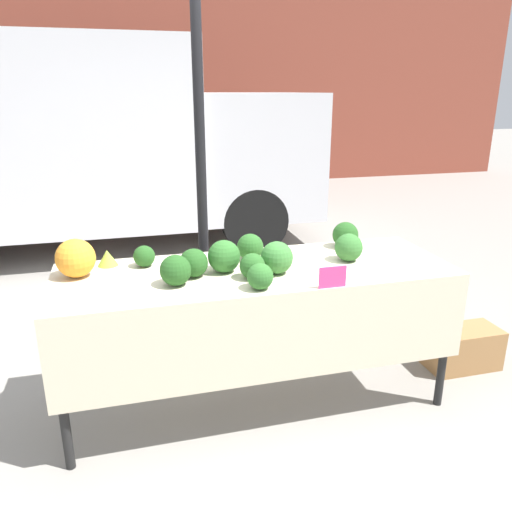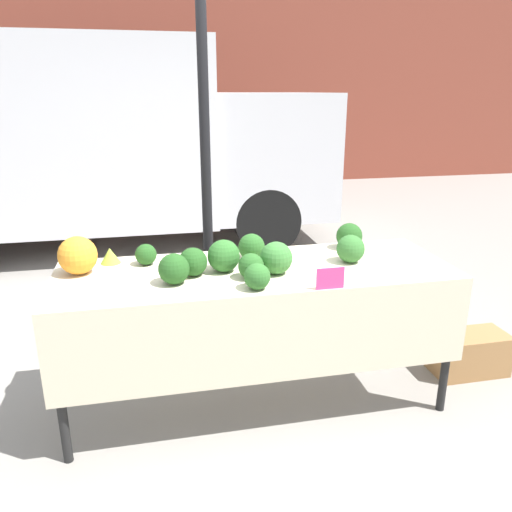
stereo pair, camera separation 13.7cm
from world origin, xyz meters
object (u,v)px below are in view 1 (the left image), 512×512
object	(u,v)px
orange_cauliflower	(76,258)
produce_crate	(462,348)
price_sign	(333,277)
parked_truck	(79,140)

from	to	relation	value
orange_cauliflower	produce_crate	size ratio (longest dim) A/B	0.43
price_sign	produce_crate	size ratio (longest dim) A/B	0.30
price_sign	produce_crate	bearing A→B (deg)	18.47
orange_cauliflower	parked_truck	bearing A→B (deg)	93.05
parked_truck	price_sign	bearing A→B (deg)	-70.34
produce_crate	price_sign	bearing A→B (deg)	-161.53
parked_truck	orange_cauliflower	size ratio (longest dim) A/B	24.45
orange_cauliflower	produce_crate	distance (m)	2.68
orange_cauliflower	price_sign	bearing A→B (deg)	-21.46
orange_cauliflower	price_sign	size ratio (longest dim) A/B	1.43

